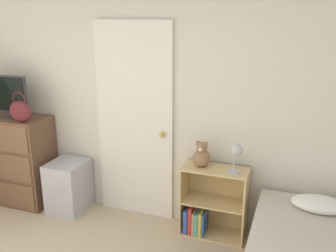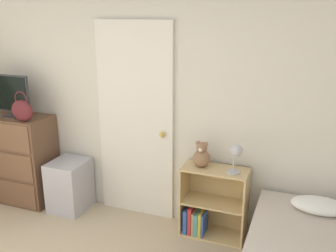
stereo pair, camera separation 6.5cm
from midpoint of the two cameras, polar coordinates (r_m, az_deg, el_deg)
wall_back at (r=3.82m, az=-1.79°, el=3.96°), size 10.00×0.06×2.55m
door_closed at (r=3.91m, az=-4.50°, el=0.55°), size 0.84×0.09×2.07m
dresser at (r=4.67m, az=-21.37°, el=-4.62°), size 0.81×0.44×1.02m
tv at (r=4.46m, az=-22.46°, el=4.41°), size 0.49×0.16×0.47m
handbag at (r=4.23m, az=-20.94°, el=2.26°), size 0.27×0.10×0.32m
storage_bin at (r=4.36m, az=-14.30°, el=-8.73°), size 0.38×0.43×0.57m
bookshelf at (r=3.80m, az=6.75°, el=-12.16°), size 0.63×0.30×0.71m
teddy_bear at (r=3.59m, az=5.66°, el=-4.56°), size 0.17×0.17×0.26m
desk_lamp at (r=3.45m, az=10.88°, el=-4.11°), size 0.14×0.14×0.28m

